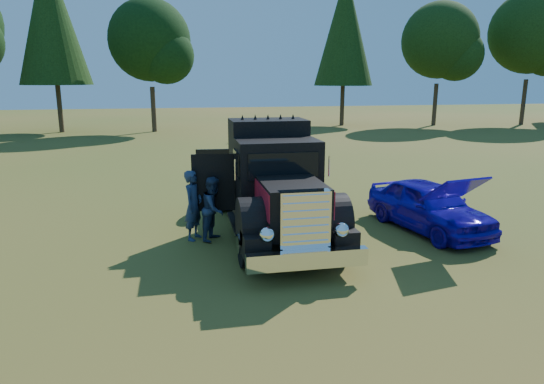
{
  "coord_description": "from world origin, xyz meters",
  "views": [
    {
      "loc": [
        -2.42,
        -9.39,
        4.1
      ],
      "look_at": [
        -0.18,
        1.82,
        1.4
      ],
      "focal_mm": 32.0,
      "sensor_mm": 36.0,
      "label": 1
    }
  ],
  "objects_px": {
    "diamond_t_truck": "(274,188)",
    "hotrod_coupe": "(429,206)",
    "spectator_near": "(193,205)",
    "spectator_far": "(214,208)"
  },
  "relations": [
    {
      "from": "diamond_t_truck",
      "to": "hotrod_coupe",
      "type": "height_order",
      "value": "diamond_t_truck"
    },
    {
      "from": "hotrod_coupe",
      "to": "spectator_far",
      "type": "distance_m",
      "value": 5.84
    },
    {
      "from": "spectator_near",
      "to": "hotrod_coupe",
      "type": "bearing_deg",
      "value": -65.58
    },
    {
      "from": "hotrod_coupe",
      "to": "spectator_far",
      "type": "relative_size",
      "value": 2.64
    },
    {
      "from": "hotrod_coupe",
      "to": "spectator_far",
      "type": "xyz_separation_m",
      "value": [
        -5.82,
        0.36,
        0.13
      ]
    },
    {
      "from": "diamond_t_truck",
      "to": "spectator_far",
      "type": "bearing_deg",
      "value": -176.82
    },
    {
      "from": "diamond_t_truck",
      "to": "hotrod_coupe",
      "type": "relative_size",
      "value": 1.63
    },
    {
      "from": "diamond_t_truck",
      "to": "spectator_near",
      "type": "distance_m",
      "value": 2.14
    },
    {
      "from": "diamond_t_truck",
      "to": "spectator_far",
      "type": "height_order",
      "value": "diamond_t_truck"
    },
    {
      "from": "diamond_t_truck",
      "to": "spectator_near",
      "type": "height_order",
      "value": "diamond_t_truck"
    }
  ]
}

